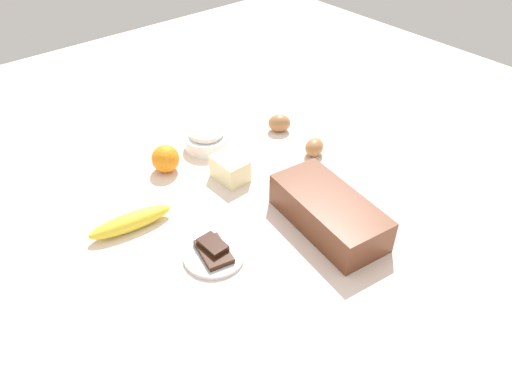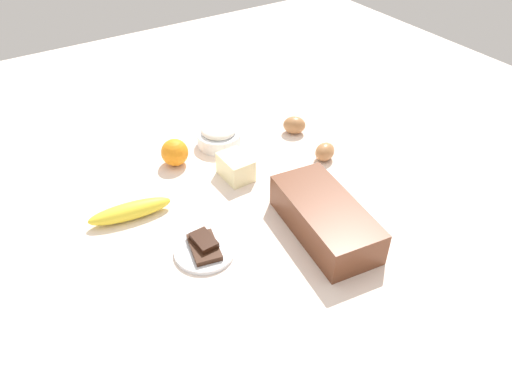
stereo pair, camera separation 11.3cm
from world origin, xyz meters
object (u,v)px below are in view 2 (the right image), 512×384
Objects in this scene: flour_bowl at (219,135)px; butter_block at (236,167)px; egg_beside_bowl at (325,152)px; chocolate_plate at (204,249)px; banana at (130,211)px; loaf_pan at (325,217)px; egg_near_butter at (294,125)px; orange_fruit at (175,152)px.

butter_block is at bearing 166.25° from flour_bowl.
egg_beside_bowl is 0.46× the size of chocolate_plate.
egg_beside_bowl is (-0.06, -0.52, 0.00)m from banana.
egg_near_butter is (0.37, -0.19, -0.02)m from loaf_pan.
banana is 2.11× the size of butter_block.
orange_fruit is (-0.02, 0.14, 0.01)m from flour_bowl.
orange_fruit is 0.79× the size of butter_block.
loaf_pan is 1.55× the size of banana.
banana is (-0.16, 0.32, -0.01)m from flour_bowl.
egg_beside_bowl reaches higher than banana.
loaf_pan is 0.44m from banana.
banana is 1.46× the size of chocolate_plate.
butter_block is (-0.15, 0.04, 0.00)m from flour_bowl.
banana is 2.66× the size of orange_fruit.
butter_block is (0.01, -0.28, 0.01)m from banana.
orange_fruit is 0.40m from egg_beside_bowl.
loaf_pan is at bearing -158.28° from orange_fruit.
banana is at bearing 83.99° from egg_beside_bowl.
flour_bowl is 1.72× the size of orange_fruit.
egg_near_butter is at bearing -79.64° from banana.
butter_block is 1.50× the size of egg_beside_bowl.
loaf_pan is 0.27m from chocolate_plate.
flour_bowl reaches higher than egg_near_butter.
flour_bowl reaches higher than chocolate_plate.
egg_near_butter is 0.15m from egg_beside_bowl.
butter_block is (0.28, 0.06, -0.01)m from loaf_pan.
banana is 3.16× the size of egg_beside_bowl.
egg_near_butter is (-0.06, -0.21, -0.00)m from flour_bowl.
butter_block is 0.27m from chocolate_plate.
loaf_pan is at bearing -176.92° from flour_bowl.
egg_beside_bowl is (-0.21, -0.20, -0.01)m from flour_bowl.
banana is at bearing 116.41° from flour_bowl.
egg_near_butter is at bearing -69.75° from butter_block.
banana is 2.94× the size of egg_near_butter.
butter_block reaches higher than egg_beside_bowl.
chocolate_plate is (-0.35, 0.23, -0.02)m from flour_bowl.
banana is (0.27, 0.34, -0.02)m from loaf_pan.
butter_block reaches higher than chocolate_plate.
loaf_pan reaches higher than orange_fruit.
loaf_pan reaches higher than chocolate_plate.
loaf_pan reaches higher than butter_block.
orange_fruit is at bearing -15.01° from chocolate_plate.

